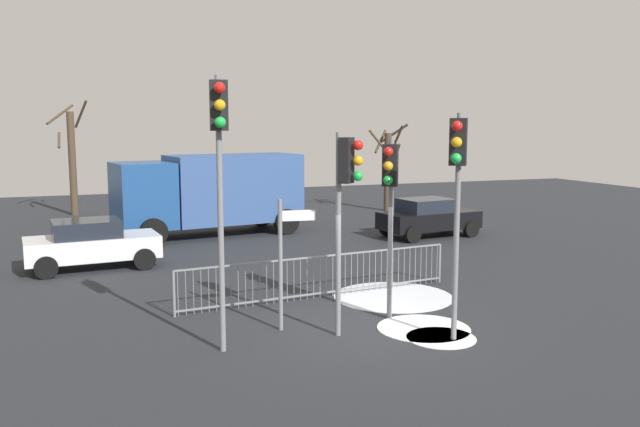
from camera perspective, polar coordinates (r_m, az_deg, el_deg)
The scene contains 15 objects.
ground_plane at distance 14.17m, azimuth 3.79°, elevation -9.89°, with size 60.00×60.00×0.00m, color #26282D.
traffic_light_rear_left at distance 12.08m, azimuth -8.70°, elevation 5.21°, with size 0.35×0.57×5.17m.
traffic_light_mid_left at distance 12.89m, azimuth 11.83°, elevation 3.19°, with size 0.45×0.48×4.51m.
traffic_light_rear_right at distance 13.00m, azimuth 2.21°, elevation 2.20°, with size 0.47×0.47×4.14m.
traffic_light_foreground_right at distance 14.21m, azimuth 6.09°, elevation 2.14°, with size 0.44×0.49×3.97m.
direction_sign_post at distance 13.67m, azimuth -3.18°, elevation -3.78°, with size 0.79×0.13×2.77m.
pedestrian_guard_railing at distance 16.35m, azimuth -0.00°, elevation -5.45°, with size 7.32×0.88×1.07m.
car_white_far at distance 20.73m, azimuth -19.23°, elevation -2.45°, with size 3.94×2.22×1.47m.
car_black_trailing at distance 25.45m, azimuth 9.38°, elevation -0.28°, with size 3.98×2.31×1.47m.
delivery_truck at distance 25.63m, azimuth -9.42°, elevation 1.96°, with size 7.34×3.69×3.10m.
bare_tree_left at distance 33.01m, azimuth -20.72°, elevation 4.41°, with size 1.89×1.64×5.40m.
bare_tree_centre at distance 32.72m, azimuth 5.92°, elevation 4.12°, with size 1.98×1.96×4.31m.
snow_patch_kerb at distance 16.67m, azimuth 6.36°, elevation -7.17°, with size 2.98×2.98×0.01m, color silver.
snow_patch_island at distance 13.73m, azimuth 10.46°, elevation -10.56°, with size 1.41×1.41×0.01m, color white.
snow_patch_verge at distance 14.28m, azimuth 8.98°, elevation -9.79°, with size 1.97×1.97×0.01m, color white.
Camera 1 is at (-5.50, -12.32, 4.30)m, focal length 36.89 mm.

